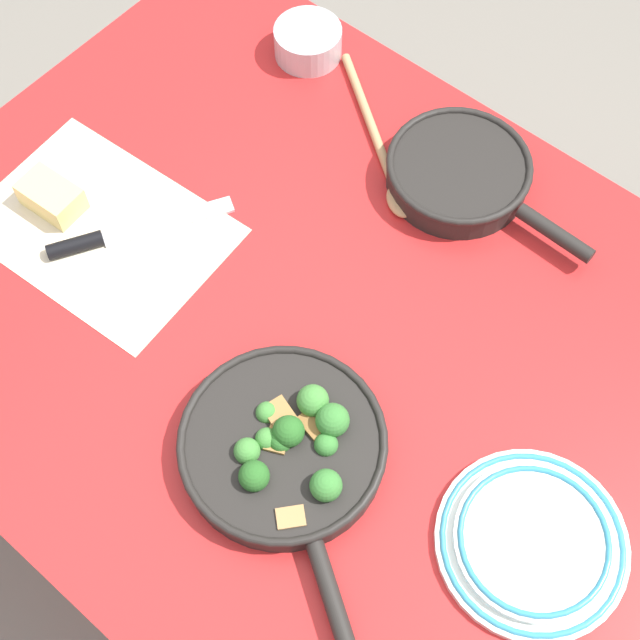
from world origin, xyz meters
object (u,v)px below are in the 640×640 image
Objects in this scene: wooden_spoon at (382,153)px; skillet_eggs at (462,175)px; prep_bowl_steel at (308,42)px; grater_knife at (114,235)px; cheese_block at (52,197)px; skillet_broccoli at (286,446)px; dinner_plate_stack at (533,542)px.

skillet_eggs is at bearing 50.13° from wooden_spoon.
grater_knife is at bearing 92.27° from prep_bowl_steel.
wooden_spoon is 0.52m from cheese_block.
wooden_spoon is 0.44m from grater_knife.
wooden_spoon is (0.13, 0.03, -0.02)m from skillet_eggs.
grater_knife is at bearing -83.80° from wooden_spoon.
skillet_broccoli reaches higher than cheese_block.
skillet_broccoli is at bearing -30.90° from wooden_spoon.
grater_knife is at bearing -171.65° from cheese_block.
dinner_plate_stack is at bearing -58.23° from grater_knife.
wooden_spoon is at bearing 1.55° from grater_knife.
skillet_broccoli is at bearing -79.55° from skillet_eggs.
skillet_eggs reaches higher than dinner_plate_stack.
skillet_eggs is 0.55m from grater_knife.
skillet_eggs is at bearing -136.63° from cheese_block.
wooden_spoon is 1.20× the size of dinner_plate_stack.
skillet_broccoli is 0.55m from cheese_block.
wooden_spoon is at bearing 146.14° from skillet_broccoli.
wooden_spoon is 3.04× the size of cheese_block.
wooden_spoon is 0.25m from prep_bowl_steel.
cheese_block reaches higher than dinner_plate_stack.
prep_bowl_steel reaches higher than skillet_eggs.
prep_bowl_steel is at bearing 33.00° from grater_knife.
grater_knife is 2.26× the size of prep_bowl_steel.
dinner_plate_stack is 0.90m from prep_bowl_steel.
skillet_eggs is 0.64m from cheese_block.
skillet_eggs is 0.37m from prep_bowl_steel.
skillet_eggs reaches higher than cheese_block.
dinner_plate_stack is (-0.40, 0.41, -0.01)m from skillet_eggs.
grater_knife is at bearing -127.84° from skillet_eggs.
grater_knife is 0.12m from cheese_block.
prep_bowl_steel reaches higher than grater_knife.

